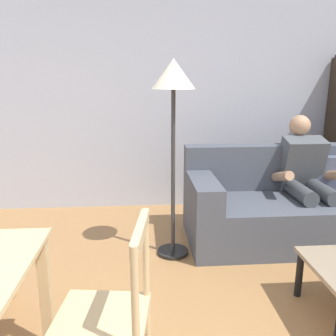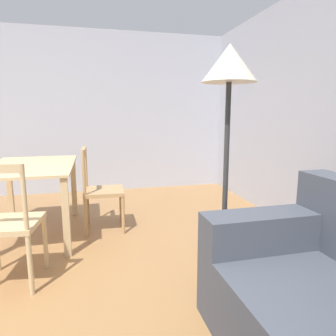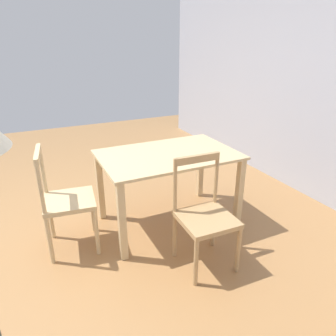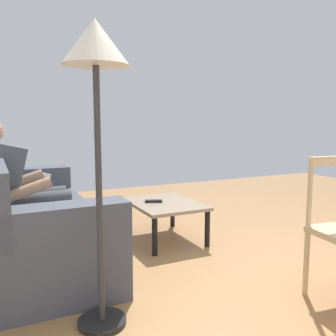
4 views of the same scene
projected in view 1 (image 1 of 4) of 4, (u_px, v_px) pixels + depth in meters
wall_back at (155, 103)px, 4.19m from camera, size 6.27×0.12×2.54m
couch at (298, 206)px, 3.47m from camera, size 2.18×0.91×0.89m
person_lounging at (306, 177)px, 3.45m from camera, size 0.59×0.91×1.19m
dining_chair_facing_couch at (108, 320)px, 1.61m from camera, size 0.47×0.47×0.94m
floor_lamp at (173, 93)px, 2.86m from camera, size 0.36×0.36×1.70m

